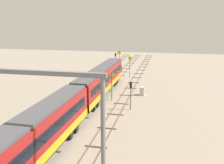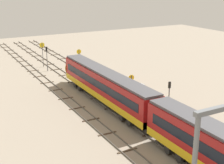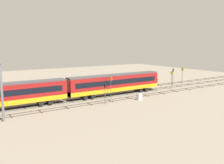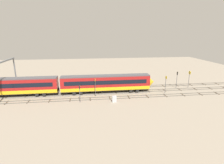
% 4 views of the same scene
% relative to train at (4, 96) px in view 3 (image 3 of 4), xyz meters
% --- Properties ---
extents(ground_plane, '(139.18, 139.18, 0.00)m').
position_rel_train_xyz_m(ground_plane, '(19.79, 0.00, -2.66)').
color(ground_plane, gray).
extents(track_near_foreground, '(123.18, 2.40, 0.16)m').
position_rel_train_xyz_m(track_near_foreground, '(19.79, -4.43, -2.59)').
color(track_near_foreground, '#59544C').
rests_on(track_near_foreground, ground).
extents(track_with_train, '(123.18, 2.40, 0.16)m').
position_rel_train_xyz_m(track_with_train, '(19.79, 0.00, -2.59)').
color(track_with_train, '#59544C').
rests_on(track_with_train, ground).
extents(track_middle, '(123.18, 2.40, 0.16)m').
position_rel_train_xyz_m(track_middle, '(19.79, 4.43, -2.59)').
color(track_middle, '#59544C').
rests_on(track_middle, ground).
extents(train, '(75.20, 3.24, 4.80)m').
position_rel_train_xyz_m(train, '(0.00, 0.00, 0.00)').
color(train, maroon).
rests_on(train, ground).
extents(speed_sign_near_foreground, '(0.14, 0.89, 4.79)m').
position_rel_train_xyz_m(speed_sign_near_foreground, '(21.20, -2.55, 0.45)').
color(speed_sign_near_foreground, '#4C4C51').
rests_on(speed_sign_near_foreground, ground).
extents(speed_sign_mid_trackside, '(0.14, 0.92, 4.96)m').
position_rel_train_xyz_m(speed_sign_mid_trackside, '(40.14, -2.70, 0.57)').
color(speed_sign_mid_trackside, '#4C4C51').
rests_on(speed_sign_mid_trackside, ground).
extents(speed_sign_far_trackside, '(0.14, 1.06, 5.14)m').
position_rel_train_xyz_m(speed_sign_far_trackside, '(49.35, 1.60, 0.79)').
color(speed_sign_far_trackside, '#4C4C51').
rests_on(speed_sign_far_trackside, ground).
extents(signal_light_trackside_approach, '(0.31, 0.32, 4.93)m').
position_rel_train_xyz_m(signal_light_trackside_approach, '(45.66, 1.87, 0.55)').
color(signal_light_trackside_approach, '#4C4C51').
rests_on(signal_light_trackside_approach, ground).
extents(signal_light_trackside_departure, '(0.31, 0.32, 4.26)m').
position_rel_train_xyz_m(signal_light_trackside_departure, '(17.40, -6.27, 0.15)').
color(signal_light_trackside_departure, '#4C4C51').
rests_on(signal_light_trackside_departure, ground).
extents(relay_cabinet, '(1.03, 0.74, 1.50)m').
position_rel_train_xyz_m(relay_cabinet, '(25.51, -7.14, -1.91)').
color(relay_cabinet, '#B2B7BC').
rests_on(relay_cabinet, ground).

